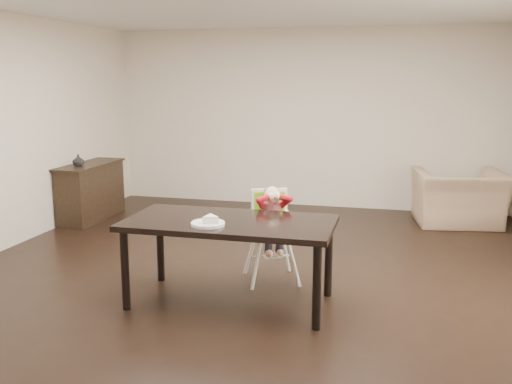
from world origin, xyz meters
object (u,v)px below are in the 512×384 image
sideboard (91,191)px  armchair (459,189)px  high_chair (271,214)px  dining_table (230,229)px

sideboard → armchair: bearing=10.6°
armchair → sideboard: (-4.98, -0.93, -0.10)m
high_chair → armchair: armchair is taller
dining_table → high_chair: high_chair is taller
dining_table → armchair: size_ratio=1.60×
high_chair → armchair: bearing=30.4°
high_chair → dining_table: bearing=-132.1°
sideboard → dining_table: bearing=-41.5°
high_chair → sideboard: 3.50m
armchair → high_chair: bearing=45.5°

